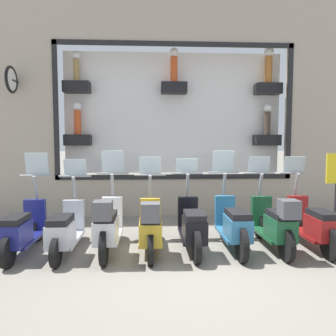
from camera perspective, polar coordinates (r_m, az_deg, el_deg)
The scene contains 9 objects.
ground_plane at distance 5.17m, azimuth 4.18°, elevation -16.68°, with size 120.00×120.00×0.00m, color gray.
scooter_red_0 at distance 6.30m, azimuth 24.01°, elevation -9.02°, with size 1.80×0.61×1.59m.
scooter_green_1 at distance 5.95m, azimuth 18.13°, elevation -9.23°, with size 1.80×0.60×1.59m.
scooter_teal_2 at distance 5.80m, azimuth 11.26°, elevation -9.70°, with size 1.81×0.60×1.71m.
scooter_black_3 at distance 5.67m, azimuth 4.21°, elevation -10.12°, with size 1.81×0.61×1.55m.
scooter_yellow_4 at distance 5.55m, azimuth -3.08°, elevation -10.14°, with size 1.80×0.60×1.59m.
scooter_white_5 at distance 5.60m, azimuth -10.46°, elevation -9.83°, with size 1.81×0.60×1.71m.
scooter_silver_6 at distance 5.79m, azimuth -17.46°, elevation -10.26°, with size 1.79×0.61×1.55m.
scooter_navy_7 at distance 6.01m, azimuth -24.11°, elevation -9.77°, with size 1.80×0.61×1.67m.
Camera 1 is at (-4.78, 0.63, 1.88)m, focal length 35.00 mm.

